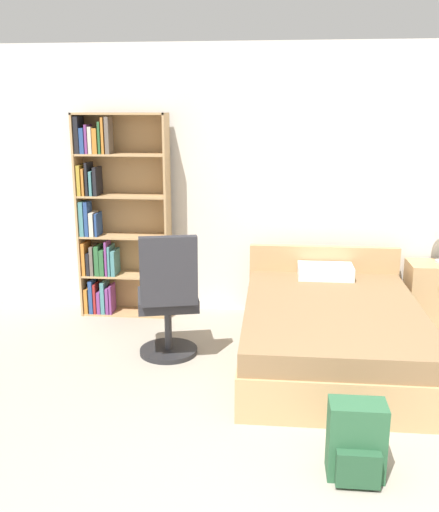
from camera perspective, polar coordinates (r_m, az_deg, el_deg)
The scene contains 6 objects.
wall_back at distance 5.59m, azimuth 6.84°, elevation 7.25°, with size 9.00×0.06×2.60m.
bookshelf at distance 5.64m, azimuth -10.67°, elevation 3.68°, with size 0.88×0.28×1.96m.
bed at distance 4.76m, azimuth 11.07°, elevation -7.26°, with size 1.41×2.06×0.73m.
office_chair at distance 4.61m, azimuth -5.16°, elevation -4.41°, with size 0.58×0.65×1.06m.
nightstand at distance 5.73m, azimuth 20.56°, elevation -3.61°, with size 0.49×0.40×0.61m.
backpack_green at distance 3.38m, azimuth 13.53°, elevation -17.67°, with size 0.31×0.25×0.44m.
Camera 1 is at (-0.12, -2.32, 1.97)m, focal length 40.00 mm.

